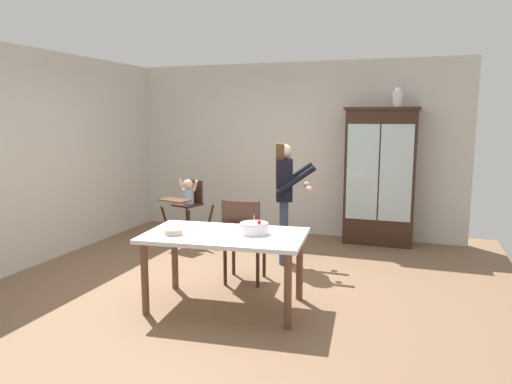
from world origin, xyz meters
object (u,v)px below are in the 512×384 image
at_px(serving_bowl, 174,232).
at_px(birthday_cake, 254,228).
at_px(dining_chair_far_side, 243,236).
at_px(high_chair_with_toddler, 188,199).
at_px(china_cabinet, 380,176).
at_px(dining_table, 225,243).
at_px(ceramic_vase, 398,98).
at_px(adult_person, 285,188).

bearing_deg(serving_bowl, birthday_cake, 21.49).
bearing_deg(dining_chair_far_side, serving_bowl, 58.74).
bearing_deg(high_chair_with_toddler, china_cabinet, 33.07).
xyz_separation_m(dining_table, serving_bowl, (-0.45, -0.20, 0.12)).
relative_size(china_cabinet, birthday_cake, 7.13).
height_order(high_chair_with_toddler, dining_table, high_chair_with_toddler).
height_order(china_cabinet, dining_table, china_cabinet).
height_order(serving_bowl, dining_chair_far_side, dining_chair_far_side).
height_order(dining_table, serving_bowl, serving_bowl).
bearing_deg(high_chair_with_toddler, serving_bowl, -50.82).
bearing_deg(china_cabinet, birthday_cake, -108.37).
distance_m(ceramic_vase, adult_person, 2.19).
bearing_deg(dining_chair_far_side, ceramic_vase, -129.78).
bearing_deg(ceramic_vase, dining_chair_far_side, -122.86).
distance_m(ceramic_vase, birthday_cake, 3.36).
xyz_separation_m(adult_person, dining_chair_far_side, (-0.22, -0.91, -0.41)).
distance_m(adult_person, serving_bowl, 1.88).
distance_m(ceramic_vase, dining_table, 3.59).
relative_size(china_cabinet, dining_table, 1.23).
height_order(ceramic_vase, dining_chair_far_side, ceramic_vase).
relative_size(high_chair_with_toddler, dining_table, 0.58).
distance_m(china_cabinet, high_chair_with_toddler, 2.84).
height_order(ceramic_vase, dining_table, ceramic_vase).
relative_size(adult_person, birthday_cake, 5.47).
distance_m(high_chair_with_toddler, serving_bowl, 2.49).
bearing_deg(birthday_cake, adult_person, 94.22).
xyz_separation_m(china_cabinet, adult_person, (-1.06, -1.37, -0.04)).
height_order(high_chair_with_toddler, serving_bowl, high_chair_with_toddler).
height_order(china_cabinet, ceramic_vase, ceramic_vase).
distance_m(adult_person, dining_table, 1.61).
bearing_deg(dining_table, serving_bowl, -156.26).
bearing_deg(high_chair_with_toddler, dining_table, -39.73).
relative_size(ceramic_vase, dining_table, 0.17).
height_order(ceramic_vase, birthday_cake, ceramic_vase).
xyz_separation_m(high_chair_with_toddler, dining_table, (1.46, -2.08, -0.01)).
bearing_deg(high_chair_with_toddler, birthday_cake, -33.83).
bearing_deg(ceramic_vase, birthday_cake, -111.85).
bearing_deg(birthday_cake, high_chair_with_toddler, 131.07).
bearing_deg(serving_bowl, high_chair_with_toddler, 114.07).
relative_size(serving_bowl, dining_chair_far_side, 0.19).
distance_m(high_chair_with_toddler, birthday_cake, 2.64).
relative_size(adult_person, dining_chair_far_side, 1.59).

